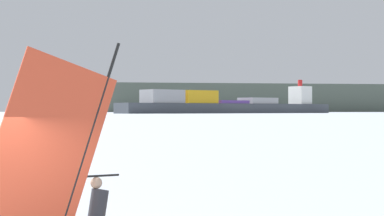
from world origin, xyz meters
The scene contains 2 objects.
windsurfer centered at (0.09, 1.83, 1.12)m, with size 3.29×2.62×4.04m.
cargo_ship centered at (-35.82, 556.50, 7.29)m, with size 171.62×163.15×30.32m.
Camera 1 is at (3.69, -10.04, 2.62)m, focal length 63.33 mm.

